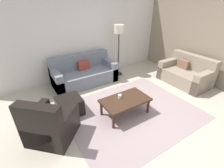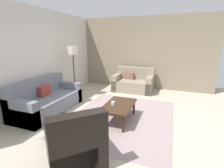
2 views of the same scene
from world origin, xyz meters
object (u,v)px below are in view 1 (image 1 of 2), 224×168
Objects in this scene: couch_main at (83,73)px; armchair_leather at (50,127)px; cup at (120,96)px; couch_loveseat at (186,74)px; lamp_standing at (119,34)px; ottoman at (70,106)px; coffee_table at (125,101)px.

couch_main is 2.45m from armchair_leather.
cup is at bearing -87.88° from couch_main.
lamp_standing is (-1.49, 1.69, 1.11)m from couch_loveseat.
couch_main is at bearing 174.62° from lamp_standing.
ottoman is 2.80m from lamp_standing.
lamp_standing reaches higher than ottoman.
couch_main is at bearing 51.76° from armchair_leather.
cup is (1.59, -0.02, 0.15)m from armchair_leather.
ottoman is (-3.71, 0.48, -0.10)m from couch_loveseat.
couch_main is 1.79× the size of coffee_table.
lamp_standing is at bearing 28.51° from ottoman.
coffee_table is at bearing -34.01° from ottoman.
lamp_standing reaches higher than couch_main.
coffee_table is 0.17m from cup.
armchair_leather is 0.83m from ottoman.
armchair_leather reaches higher than cup.
lamp_standing is (1.28, -0.12, 1.11)m from couch_main.
armchair_leather is (-4.29, -0.11, 0.01)m from couch_loveseat.
coffee_table is at bearing -174.55° from couch_loveseat.
couch_main is 3.31m from couch_loveseat.
cup is at bearing -0.76° from armchair_leather.
couch_main is 1.63m from ottoman.
cup reaches higher than ottoman.
armchair_leather is at bearing 179.24° from cup.
lamp_standing is at bearing -5.38° from couch_main.
armchair_leather reaches higher than couch_main.
cup is at bearing -31.37° from ottoman.
ottoman is at bearing 148.63° from cup.
couch_main is at bearing 94.11° from coffee_table.
ottoman is 1.21m from cup.
lamp_standing reaches higher than armchair_leather.
coffee_table is at bearing -85.89° from couch_main.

